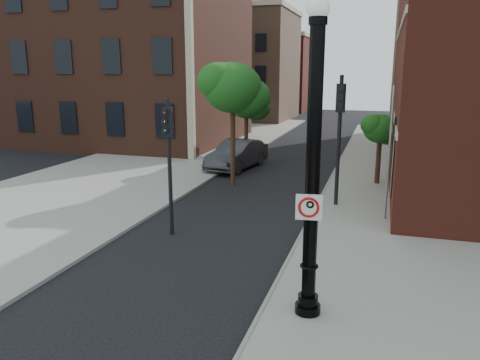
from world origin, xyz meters
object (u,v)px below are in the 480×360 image
(no_parking_sign, at_px, (309,207))
(traffic_signal_left, at_px, (169,145))
(traffic_signal_right, at_px, (340,120))
(parked_car, at_px, (237,155))
(lamppost, at_px, (312,181))

(no_parking_sign, height_order, traffic_signal_left, traffic_signal_left)
(no_parking_sign, relative_size, traffic_signal_right, 0.11)
(parked_car, height_order, traffic_signal_left, traffic_signal_left)
(no_parking_sign, xyz_separation_m, parked_car, (-6.64, 15.94, -1.90))
(no_parking_sign, relative_size, traffic_signal_left, 0.12)
(traffic_signal_left, distance_m, traffic_signal_right, 7.31)
(traffic_signal_left, relative_size, traffic_signal_right, 0.87)
(no_parking_sign, bearing_deg, parked_car, 104.31)
(lamppost, bearing_deg, no_parking_sign, -97.79)
(lamppost, height_order, traffic_signal_left, lamppost)
(parked_car, bearing_deg, lamppost, -57.19)
(no_parking_sign, relative_size, parked_car, 0.11)
(lamppost, height_order, traffic_signal_right, lamppost)
(lamppost, distance_m, parked_car, 17.28)
(parked_car, bearing_deg, no_parking_sign, -57.49)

